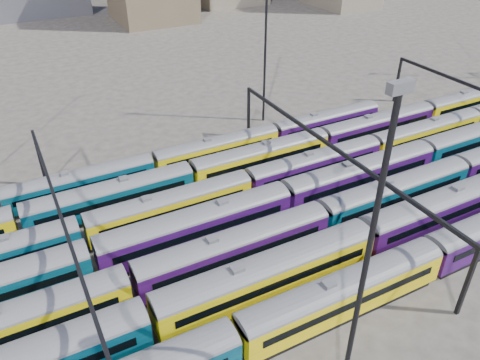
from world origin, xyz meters
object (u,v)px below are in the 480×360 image
rake_0 (431,254)px  rake_1 (268,272)px  mast_2 (366,266)px  rake_2 (322,216)px

rake_0 → rake_1: bearing=162.2°
rake_1 → mast_2: size_ratio=4.45×
rake_2 → rake_1: bearing=-152.8°
rake_2 → mast_2: 22.90m
rake_1 → mast_2: (-0.73, -12.00, 11.01)m
rake_0 → rake_1: rake_1 is taller
rake_0 → mast_2: (-16.25, -7.00, 11.21)m
rake_2 → mast_2: bearing=-121.6°
rake_0 → mast_2: 20.95m
rake_0 → rake_1: 16.31m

